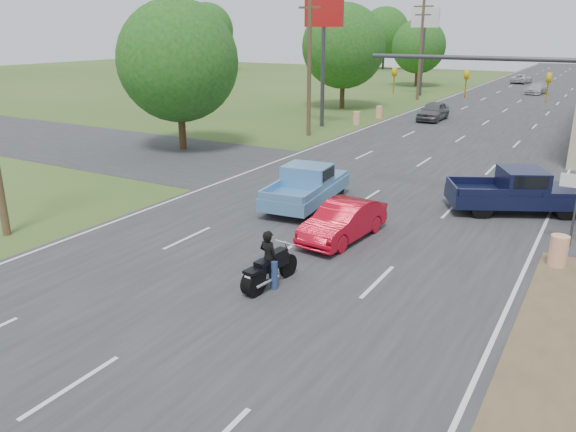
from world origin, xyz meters
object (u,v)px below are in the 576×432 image
Objects in this scene: navy_pickup at (522,191)px; distant_car_white at (522,79)px; blue_pickup at (308,185)px; rider at (268,261)px; red_convertible at (343,221)px; distant_car_grey at (433,111)px; distant_car_silver at (537,89)px; motorcycle at (267,271)px.

navy_pickup is 60.70m from distant_car_white.
blue_pickup is 1.26× the size of distant_car_white.
rider is 8.10m from blue_pickup.
distant_car_white is at bearing -79.27° from rider.
red_convertible is at bearing -85.01° from rider.
distant_car_grey is 38.14m from distant_car_white.
blue_pickup reaches higher than distant_car_silver.
distant_car_silver is at bearing 81.55° from blue_pickup.
distant_car_grey is at bearing 89.07° from blue_pickup.
distant_car_white is (-1.28, 63.45, -0.28)m from blue_pickup.
rider is at bearing -86.90° from red_convertible.
distant_car_silver is 13.56m from distant_car_white.
blue_pickup is at bearing 97.38° from distant_car_white.
distant_car_grey is (-10.06, 21.86, -0.16)m from navy_pickup.
navy_pickup is at bearing -64.84° from distant_car_grey.
rider reaches higher than motorcycle.
distant_car_white is (-4.11, 71.10, 0.08)m from motorcycle.
distant_car_white is (-9.18, 60.00, -0.31)m from navy_pickup.
distant_car_white is (-3.61, 13.07, -0.02)m from distant_car_silver.
red_convertible is at bearing -81.58° from distant_car_silver.
blue_pickup reaches higher than rider.
distant_car_silver is (-0.70, 53.36, -0.06)m from red_convertible.
blue_pickup is 1.24× the size of distant_car_grey.
distant_car_grey is (-4.99, 32.97, 0.23)m from motorcycle.
red_convertible is 0.97× the size of distant_car_silver.
distant_car_silver is at bearing -82.09° from rider.
rider reaches higher than red_convertible.
navy_pickup reaches higher than red_convertible.
distant_car_grey reaches higher than motorcycle.
red_convertible is 0.71× the size of navy_pickup.
blue_pickup is 25.41m from distant_car_grey.
red_convertible is at bearing -79.17° from distant_car_grey.
blue_pickup is 50.43m from distant_car_silver.
navy_pickup reaches higher than rider.
blue_pickup is at bearing 117.70° from motorcycle.
motorcycle is 0.54× the size of distant_car_white.
motorcycle is at bearing -86.97° from red_convertible.
blue_pickup is (-2.84, 7.58, 0.06)m from rider.
distant_car_white is at bearing 99.23° from red_convertible.
blue_pickup reaches higher than red_convertible.
distant_car_white is (-4.31, 66.44, -0.08)m from red_convertible.
distant_car_silver is (4.49, 25.06, -0.13)m from distant_car_grey.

